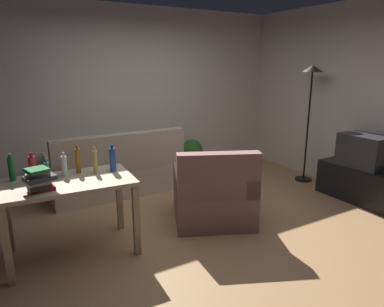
{
  "coord_description": "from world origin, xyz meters",
  "views": [
    {
      "loc": [
        -2.01,
        -3.11,
        1.84
      ],
      "look_at": [
        0.1,
        0.5,
        0.75
      ],
      "focal_mm": 32.56,
      "sensor_mm": 36.0,
      "label": 1
    }
  ],
  "objects_px": {
    "couch": "(117,172)",
    "potted_plant": "(192,153)",
    "bottle_blue": "(113,159)",
    "tv_stand": "(360,183)",
    "bottle_tall": "(47,170)",
    "tv": "(364,151)",
    "bottle_clear": "(64,166)",
    "bottle_amber": "(78,160)",
    "book_stack": "(39,180)",
    "bottle_red": "(33,168)",
    "bottle_green": "(12,169)",
    "desk": "(69,191)",
    "torchiere_lamp": "(311,92)",
    "armchair": "(214,196)",
    "bottle_squat": "(95,162)"
  },
  "relations": [
    {
      "from": "couch",
      "to": "potted_plant",
      "type": "xyz_separation_m",
      "value": [
        1.45,
        0.31,
        0.02
      ]
    },
    {
      "from": "couch",
      "to": "bottle_blue",
      "type": "relative_size",
      "value": 6.54
    },
    {
      "from": "tv_stand",
      "to": "bottle_tall",
      "type": "relative_size",
      "value": 5.33
    },
    {
      "from": "tv",
      "to": "bottle_blue",
      "type": "relative_size",
      "value": 2.13
    },
    {
      "from": "bottle_clear",
      "to": "bottle_blue",
      "type": "relative_size",
      "value": 0.85
    },
    {
      "from": "bottle_amber",
      "to": "book_stack",
      "type": "bearing_deg",
      "value": -138.75
    },
    {
      "from": "tv",
      "to": "bottle_tall",
      "type": "relative_size",
      "value": 2.91
    },
    {
      "from": "bottle_clear",
      "to": "bottle_amber",
      "type": "bearing_deg",
      "value": 10.84
    },
    {
      "from": "bottle_red",
      "to": "tv",
      "type": "bearing_deg",
      "value": -10.2
    },
    {
      "from": "potted_plant",
      "to": "bottle_amber",
      "type": "height_order",
      "value": "bottle_amber"
    },
    {
      "from": "tv_stand",
      "to": "bottle_green",
      "type": "height_order",
      "value": "bottle_green"
    },
    {
      "from": "desk",
      "to": "torchiere_lamp",
      "type": "bearing_deg",
      "value": 9.95
    },
    {
      "from": "bottle_amber",
      "to": "desk",
      "type": "bearing_deg",
      "value": -127.6
    },
    {
      "from": "tv",
      "to": "potted_plant",
      "type": "distance_m",
      "value": 2.67
    },
    {
      "from": "bottle_red",
      "to": "bottle_amber",
      "type": "relative_size",
      "value": 0.97
    },
    {
      "from": "bottle_amber",
      "to": "tv_stand",
      "type": "bearing_deg",
      "value": -12.15
    },
    {
      "from": "couch",
      "to": "bottle_blue",
      "type": "bearing_deg",
      "value": 71.17
    },
    {
      "from": "tv_stand",
      "to": "bottle_amber",
      "type": "distance_m",
      "value": 3.69
    },
    {
      "from": "bottle_green",
      "to": "couch",
      "type": "bearing_deg",
      "value": 39.84
    },
    {
      "from": "tv",
      "to": "bottle_green",
      "type": "height_order",
      "value": "bottle_green"
    },
    {
      "from": "couch",
      "to": "desk",
      "type": "distance_m",
      "value": 1.71
    },
    {
      "from": "torchiere_lamp",
      "to": "bottle_clear",
      "type": "relative_size",
      "value": 7.59
    },
    {
      "from": "armchair",
      "to": "book_stack",
      "type": "relative_size",
      "value": 4.22
    },
    {
      "from": "bottle_green",
      "to": "desk",
      "type": "bearing_deg",
      "value": -29.74
    },
    {
      "from": "torchiere_lamp",
      "to": "bottle_green",
      "type": "distance_m",
      "value": 4.19
    },
    {
      "from": "bottle_clear",
      "to": "bottle_squat",
      "type": "bearing_deg",
      "value": -12.05
    },
    {
      "from": "bottle_amber",
      "to": "bottle_tall",
      "type": "bearing_deg",
      "value": -169.41
    },
    {
      "from": "tv_stand",
      "to": "bottle_red",
      "type": "relative_size",
      "value": 3.93
    },
    {
      "from": "bottle_amber",
      "to": "couch",
      "type": "bearing_deg",
      "value": 57.36
    },
    {
      "from": "couch",
      "to": "bottle_amber",
      "type": "height_order",
      "value": "bottle_amber"
    },
    {
      "from": "torchiere_lamp",
      "to": "potted_plant",
      "type": "xyz_separation_m",
      "value": [
        -1.33,
        1.3,
        -1.08
      ]
    },
    {
      "from": "potted_plant",
      "to": "bottle_amber",
      "type": "distance_m",
      "value": 2.75
    },
    {
      "from": "armchair",
      "to": "book_stack",
      "type": "distance_m",
      "value": 1.94
    },
    {
      "from": "bottle_squat",
      "to": "bottle_clear",
      "type": "bearing_deg",
      "value": 167.95
    },
    {
      "from": "potted_plant",
      "to": "book_stack",
      "type": "relative_size",
      "value": 2.06
    },
    {
      "from": "tv",
      "to": "torchiere_lamp",
      "type": "relative_size",
      "value": 0.33
    },
    {
      "from": "potted_plant",
      "to": "armchair",
      "type": "bearing_deg",
      "value": -112.93
    },
    {
      "from": "bottle_tall",
      "to": "bottle_blue",
      "type": "distance_m",
      "value": 0.63
    },
    {
      "from": "desk",
      "to": "armchair",
      "type": "distance_m",
      "value": 1.63
    },
    {
      "from": "desk",
      "to": "bottle_blue",
      "type": "height_order",
      "value": "bottle_blue"
    },
    {
      "from": "potted_plant",
      "to": "bottle_squat",
      "type": "height_order",
      "value": "bottle_squat"
    },
    {
      "from": "couch",
      "to": "bottle_squat",
      "type": "xyz_separation_m",
      "value": [
        -0.62,
        -1.29,
        0.57
      ]
    },
    {
      "from": "bottle_blue",
      "to": "book_stack",
      "type": "distance_m",
      "value": 0.77
    },
    {
      "from": "bottle_red",
      "to": "bottle_tall",
      "type": "distance_m",
      "value": 0.13
    },
    {
      "from": "tv_stand",
      "to": "desk",
      "type": "xyz_separation_m",
      "value": [
        -3.7,
        0.57,
        0.41
      ]
    },
    {
      "from": "bottle_green",
      "to": "bottle_amber",
      "type": "height_order",
      "value": "bottle_amber"
    },
    {
      "from": "bottle_clear",
      "to": "bottle_amber",
      "type": "relative_size",
      "value": 0.82
    },
    {
      "from": "torchiere_lamp",
      "to": "bottle_amber",
      "type": "xyz_separation_m",
      "value": [
        -3.55,
        -0.21,
        -0.52
      ]
    },
    {
      "from": "torchiere_lamp",
      "to": "book_stack",
      "type": "height_order",
      "value": "torchiere_lamp"
    },
    {
      "from": "armchair",
      "to": "bottle_tall",
      "type": "distance_m",
      "value": 1.85
    }
  ]
}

